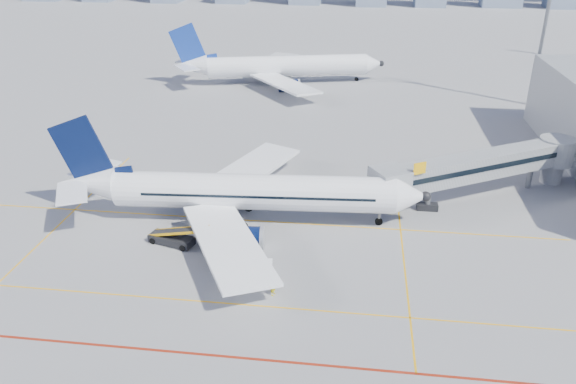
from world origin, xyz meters
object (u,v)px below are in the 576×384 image
(ramp_worker, at_px, (273,285))
(baggage_tug, at_px, (259,264))
(cargo_dolly, at_px, (233,257))
(main_aircraft, at_px, (238,192))
(second_aircraft, at_px, (278,67))
(belt_loader, at_px, (173,238))

(ramp_worker, bearing_deg, baggage_tug, 46.52)
(cargo_dolly, xyz_separation_m, ramp_worker, (4.06, -3.53, -0.20))
(cargo_dolly, distance_m, ramp_worker, 5.39)
(main_aircraft, height_order, ramp_worker, main_aircraft)
(cargo_dolly, bearing_deg, baggage_tug, 6.16)
(second_aircraft, relative_size, cargo_dolly, 10.19)
(baggage_tug, distance_m, ramp_worker, 3.71)
(cargo_dolly, relative_size, belt_loader, 0.62)
(main_aircraft, height_order, second_aircraft, second_aircraft)
(baggage_tug, xyz_separation_m, ramp_worker, (1.79, -3.25, 0.18))
(baggage_tug, bearing_deg, main_aircraft, 104.19)
(main_aircraft, xyz_separation_m, belt_loader, (-5.21, -5.37, -2.56))
(main_aircraft, xyz_separation_m, cargo_dolly, (1.30, -8.63, -2.13))
(second_aircraft, xyz_separation_m, ramp_worker, (9.52, -68.30, -2.32))
(second_aircraft, bearing_deg, baggage_tug, -97.26)
(baggage_tug, relative_size, ramp_worker, 1.28)
(ramp_worker, bearing_deg, cargo_dolly, 66.63)
(baggage_tug, height_order, belt_loader, belt_loader)
(main_aircraft, relative_size, cargo_dolly, 9.48)
(second_aircraft, height_order, cargo_dolly, second_aircraft)
(main_aircraft, relative_size, baggage_tug, 16.14)
(second_aircraft, height_order, belt_loader, second_aircraft)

